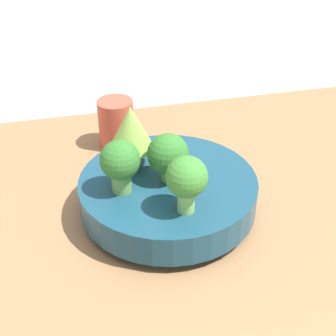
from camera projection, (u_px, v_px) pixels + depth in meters
name	position (u px, v px, depth m)	size (l,w,h in m)	color
ground_plane	(187.00, 236.00, 0.75)	(6.00, 6.00, 0.00)	#ADA89E
table	(187.00, 224.00, 0.74)	(0.99, 0.76, 0.05)	olive
bowl	(168.00, 193.00, 0.71)	(0.27, 0.27, 0.06)	navy
romanesco_piece_far	(131.00, 129.00, 0.70)	(0.07, 0.07, 0.10)	#609347
broccoli_floret_center	(168.00, 155.00, 0.67)	(0.06, 0.06, 0.07)	#6BA34C
broccoli_floret_front	(187.00, 179.00, 0.61)	(0.06, 0.06, 0.08)	#7AB256
broccoli_floret_left	(121.00, 165.00, 0.64)	(0.06, 0.06, 0.08)	#609347
cup	(116.00, 124.00, 0.88)	(0.07, 0.07, 0.09)	#C64C38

